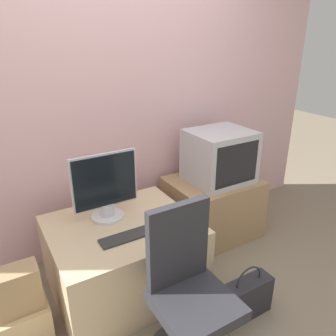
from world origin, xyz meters
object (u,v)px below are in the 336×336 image
object	(u,v)px
keyboard	(128,236)
mouse	(159,222)
office_chair	(190,304)
main_monitor	(106,188)
crt_tv	(219,156)
cardboard_box_lower	(24,324)
handbag	(247,297)

from	to	relation	value
keyboard	mouse	distance (m)	0.24
office_chair	mouse	bearing A→B (deg)	77.53
mouse	office_chair	distance (m)	0.60
office_chair	main_monitor	bearing A→B (deg)	99.40
keyboard	crt_tv	distance (m)	1.13
keyboard	crt_tv	world-z (taller)	crt_tv
cardboard_box_lower	handbag	distance (m)	1.40
cardboard_box_lower	handbag	xyz separation A→B (m)	(1.29, -0.54, 0.02)
main_monitor	crt_tv	size ratio (longest dim) A/B	0.91
crt_tv	main_monitor	bearing A→B (deg)	-176.07
handbag	mouse	bearing A→B (deg)	125.33
office_chair	cardboard_box_lower	xyz separation A→B (m)	(-0.80, 0.59, -0.25)
cardboard_box_lower	office_chair	bearing A→B (deg)	-36.24
main_monitor	cardboard_box_lower	world-z (taller)	main_monitor
mouse	handbag	xyz separation A→B (m)	(0.37, -0.52, -0.42)
main_monitor	handbag	size ratio (longest dim) A/B	1.25
main_monitor	keyboard	distance (m)	0.38
office_chair	cardboard_box_lower	size ratio (longest dim) A/B	3.12
crt_tv	handbag	distance (m)	1.16
keyboard	office_chair	size ratio (longest dim) A/B	0.40
office_chair	cardboard_box_lower	distance (m)	1.03
keyboard	cardboard_box_lower	size ratio (longest dim) A/B	1.25
main_monitor	keyboard	xyz separation A→B (m)	(0.02, -0.31, -0.22)
mouse	office_chair	size ratio (longest dim) A/B	0.07
office_chair	handbag	bearing A→B (deg)	5.19
crt_tv	office_chair	world-z (taller)	crt_tv
mouse	main_monitor	bearing A→B (deg)	133.39
office_chair	cardboard_box_lower	world-z (taller)	office_chair
mouse	handbag	size ratio (longest dim) A/B	0.18
handbag	main_monitor	bearing A→B (deg)	128.37
mouse	crt_tv	bearing A→B (deg)	23.77
mouse	handbag	world-z (taller)	mouse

